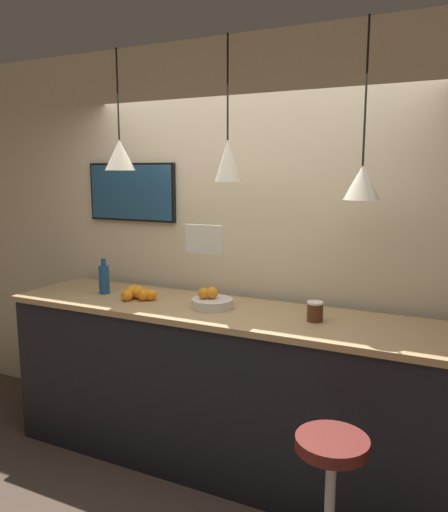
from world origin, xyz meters
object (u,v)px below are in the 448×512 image
Objects in this scene: spread_jar at (315,311)px; mounted_tv at (132,192)px; juice_bottle at (104,279)px; fruit_bowl at (212,301)px; bar_stool at (330,487)px.

mounted_tv reaches higher than spread_jar.
juice_bottle is 2.18× the size of spread_jar.
juice_bottle reaches higher than spread_jar.
fruit_bowl is 0.69m from spread_jar.
bar_stool is at bearing -30.04° from mounted_tv.
spread_jar is (1.57, 0.00, -0.05)m from juice_bottle.
juice_bottle reaches higher than fruit_bowl.
fruit_bowl is at bearing -0.05° from juice_bottle.
mounted_tv is (-0.03, 0.41, 0.61)m from juice_bottle.
bar_stool is 1.35m from fruit_bowl.
mounted_tv is at bearing 165.77° from spread_jar.
juice_bottle reaches higher than bar_stool.
spread_jar is (0.69, 0.00, 0.01)m from fruit_bowl.
mounted_tv is (-1.60, 0.41, 0.66)m from spread_jar.
bar_stool is at bearing -20.26° from juice_bottle.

